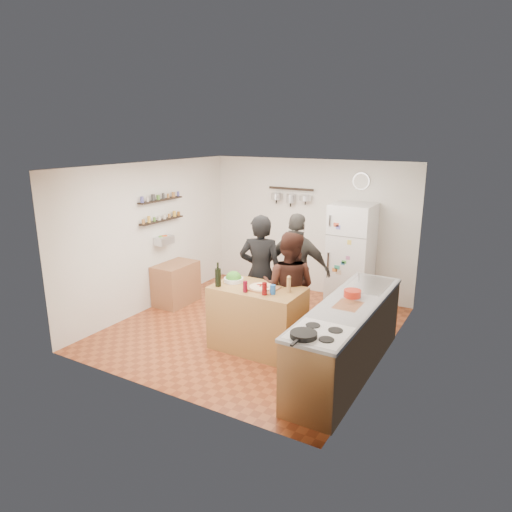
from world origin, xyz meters
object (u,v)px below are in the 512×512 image
Objects in this scene: salt_canister at (273,289)px; person_left at (261,273)px; wine_bottle at (218,278)px; red_bowl at (352,293)px; person_center at (289,288)px; person_back at (297,270)px; salad_bowl at (234,280)px; fridge at (351,255)px; prep_island at (257,318)px; side_table at (176,284)px; pepper_mill at (289,286)px; skillet at (304,335)px; wall_clock at (361,181)px; counter_run at (347,339)px.

salt_canister is 0.96m from person_left.
wine_bottle reaches higher than red_bowl.
person_center is 0.91× the size of person_back.
red_bowl is (1.67, 0.22, 0.03)m from salad_bowl.
fridge reaches higher than salt_canister.
prep_island is 2.29m from side_table.
person_center is (-0.19, 0.39, -0.18)m from pepper_mill.
salt_canister is at bearing -21.80° from prep_island.
skillet is (1.10, -2.18, 0.05)m from person_back.
pepper_mill is 1.40m from skillet.
salad_bowl is at bearing -110.60° from wall_clock.
person_back is 2.23× the size of side_table.
red_bowl is at bearing -9.21° from side_table.
wall_clock reaches higher than fridge.
prep_island is at bearing -173.66° from pepper_mill.
wine_bottle is 1.41m from person_back.
pepper_mill is 0.48m from person_center.
person_left is 1.00× the size of fridge.
prep_island is 1.14m from person_back.
person_left reaches higher than salad_bowl.
salad_bowl is 0.16× the size of person_back.
salt_canister is 0.07× the size of person_back.
red_bowl is at bearing -70.98° from fridge.
person_center is 1.19m from counter_run.
salad_bowl is at bearing 54.13° from person_back.
prep_island is 4.40× the size of skillet.
wall_clock is (0.45, 1.59, 1.26)m from person_back.
salt_canister is at bearing 110.65° from person_left.
wall_clock is at bearing 99.79° from skillet.
red_bowl reaches higher than counter_run.
counter_run is 3.54m from side_table.
fridge is at bearing -117.48° from person_back.
wine_bottle is (-0.50, -0.22, 0.58)m from prep_island.
wall_clock reaches higher than skillet.
counter_run is (1.72, -0.05, -0.49)m from salad_bowl.
person_center is 2.04× the size of side_table.
pepper_mill is 0.95m from person_left.
wall_clock is (-0.65, 3.77, 1.20)m from skillet.
person_left is 6.34× the size of skillet.
person_center is at bearing 120.81° from skillet.
skillet is at bearing 111.79° from person_center.
pepper_mill is 1.06m from person_back.
side_table is (-3.39, 0.55, -0.60)m from red_bowl.
counter_run is 3.29× the size of side_table.
counter_run is (1.60, -0.62, -0.45)m from person_left.
side_table is (-2.14, 0.82, -0.09)m from prep_island.
wall_clock reaches higher than person_left.
salt_canister is at bearing -95.90° from fridge.
person_center reaches higher than skillet.
salt_canister reaches higher than skillet.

